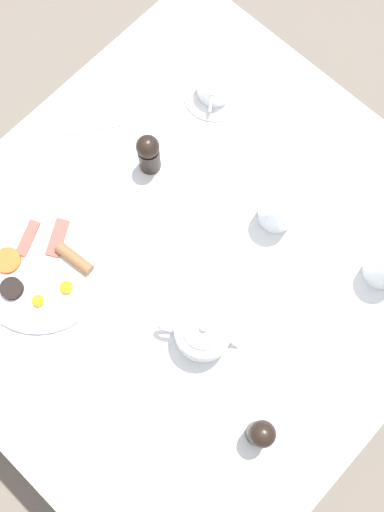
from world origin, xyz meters
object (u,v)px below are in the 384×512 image
(salt_grinder, at_px, (261,434))
(breakfast_plate, at_px, (43,269))
(water_glass_tall, at_px, (279,207))
(pepper_grinder, at_px, (149,153))
(fork_by_plate, at_px, (99,127))
(spoon_for_tea, at_px, (111,425))
(teapot_near, at_px, (203,332))
(teacup_with_saucer_left, at_px, (214,88))
(knife_by_plate, at_px, (352,365))

(salt_grinder, bearing_deg, breakfast_plate, -173.46)
(breakfast_plate, relative_size, water_glass_tall, 2.37)
(pepper_grinder, height_order, salt_grinder, same)
(fork_by_plate, bearing_deg, water_glass_tall, 14.67)
(fork_by_plate, relative_size, spoon_for_tea, 0.97)
(breakfast_plate, bearing_deg, water_glass_tall, 57.04)
(teapot_near, xyz_separation_m, teacup_with_saucer_left, (-0.38, 0.45, -0.02))
(teapot_near, height_order, pepper_grinder, pepper_grinder)
(teacup_with_saucer_left, distance_m, knife_by_plate, 0.72)
(water_glass_tall, bearing_deg, teacup_with_saucer_left, 156.77)
(knife_by_plate, bearing_deg, teapot_near, -147.98)
(water_glass_tall, bearing_deg, pepper_grinder, -160.72)
(teacup_with_saucer_left, bearing_deg, teapot_near, -49.71)
(teapot_near, height_order, water_glass_tall, water_glass_tall)
(water_glass_tall, xyz_separation_m, fork_by_plate, (-0.46, -0.12, -0.06))
(water_glass_tall, height_order, spoon_for_tea, water_glass_tall)
(pepper_grinder, bearing_deg, fork_by_plate, -174.49)
(teapot_near, bearing_deg, salt_grinder, -52.81)
(teapot_near, height_order, knife_by_plate, teapot_near)
(teacup_with_saucer_left, relative_size, water_glass_tall, 1.23)
(spoon_for_tea, bearing_deg, teapot_near, 87.73)
(teapot_near, relative_size, fork_by_plate, 1.18)
(water_glass_tall, relative_size, knife_by_plate, 0.82)
(breakfast_plate, xyz_separation_m, salt_grinder, (0.58, 0.07, 0.05))
(teacup_with_saucer_left, xyz_separation_m, water_glass_tall, (0.32, -0.14, 0.03))
(spoon_for_tea, bearing_deg, water_glass_tall, 95.29)
(water_glass_tall, relative_size, fork_by_plate, 0.84)
(breakfast_plate, distance_m, teapot_near, 0.39)
(water_glass_tall, bearing_deg, teapot_near, -78.41)
(pepper_grinder, bearing_deg, teapot_near, -30.02)
(breakfast_plate, xyz_separation_m, teacup_with_saucer_left, (-0.02, 0.59, 0.02))
(salt_grinder, distance_m, spoon_for_tea, 0.31)
(teacup_with_saucer_left, relative_size, spoon_for_tea, 1.01)
(teapot_near, height_order, teacup_with_saucer_left, teapot_near)
(teapot_near, relative_size, teacup_with_saucer_left, 1.13)
(salt_grinder, bearing_deg, fork_by_plate, 160.41)
(pepper_grinder, xyz_separation_m, knife_by_plate, (0.64, -0.04, -0.06))
(teapot_near, xyz_separation_m, knife_by_plate, (0.28, 0.17, -0.04))
(pepper_grinder, bearing_deg, salt_grinder, -25.59)
(salt_grinder, height_order, fork_by_plate, salt_grinder)
(pepper_grinder, xyz_separation_m, fork_by_plate, (-0.16, -0.02, -0.06))
(breakfast_plate, bearing_deg, teapot_near, 21.06)
(pepper_grinder, height_order, fork_by_plate, pepper_grinder)
(teapot_near, distance_m, knife_by_plate, 0.33)
(teacup_with_saucer_left, bearing_deg, pepper_grinder, -85.50)
(pepper_grinder, distance_m, spoon_for_tea, 0.60)
(teapot_near, xyz_separation_m, water_glass_tall, (-0.06, 0.31, 0.02))
(teacup_with_saucer_left, distance_m, spoon_for_tea, 0.81)
(teapot_near, bearing_deg, fork_by_plate, 124.43)
(pepper_grinder, bearing_deg, teacup_with_saucer_left, 94.50)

